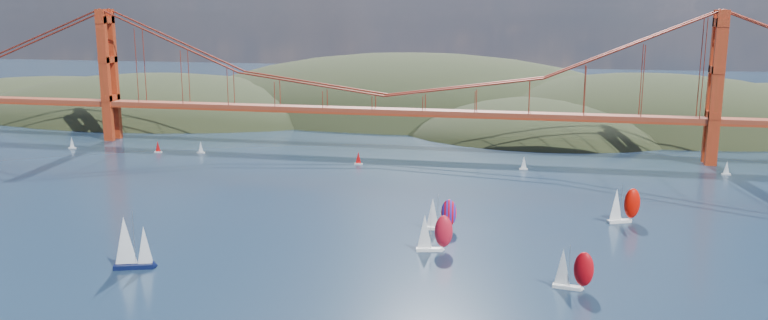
{
  "coord_description": "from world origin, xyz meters",
  "views": [
    {
      "loc": [
        60.65,
        -105.06,
        56.4
      ],
      "look_at": [
        18.53,
        90.0,
        15.13
      ],
      "focal_mm": 35.0,
      "sensor_mm": 36.0,
      "label": 1
    }
  ],
  "objects": [
    {
      "name": "racer_1",
      "position": [
        67.65,
        43.0,
        4.36
      ],
      "size": [
        8.2,
        3.98,
        9.23
      ],
      "rotation": [
        0.0,
        0.0,
        -0.15
      ],
      "color": "white",
      "rests_on": "ground"
    },
    {
      "name": "racer_0",
      "position": [
        36.68,
        60.91,
        4.64
      ],
      "size": [
        8.75,
        4.68,
        9.81
      ],
      "rotation": [
        0.0,
        0.0,
        0.21
      ],
      "color": "white",
      "rests_on": "ground"
    },
    {
      "name": "distant_boat_4",
      "position": [
        122.06,
        161.58,
        2.41
      ],
      "size": [
        3.0,
        2.0,
        4.7
      ],
      "color": "silver",
      "rests_on": "ground"
    },
    {
      "name": "distant_boat_3",
      "position": [
        -69.45,
        159.31,
        2.41
      ],
      "size": [
        3.0,
        2.0,
        4.7
      ],
      "color": "silver",
      "rests_on": "ground"
    },
    {
      "name": "headlands",
      "position": [
        44.95,
        278.29,
        -12.46
      ],
      "size": [
        725.0,
        225.0,
        96.0
      ],
      "color": "black",
      "rests_on": "ground"
    },
    {
      "name": "distant_boat_2",
      "position": [
        -86.38,
        156.85,
        2.41
      ],
      "size": [
        3.0,
        2.0,
        4.7
      ],
      "color": "silver",
      "rests_on": "ground"
    },
    {
      "name": "racer_3",
      "position": [
        82.31,
        94.98,
        4.9
      ],
      "size": [
        9.24,
        6.64,
        10.37
      ],
      "rotation": [
        0.0,
        0.0,
        0.45
      ],
      "color": "white",
      "rests_on": "ground"
    },
    {
      "name": "distant_boat_8",
      "position": [
        54.52,
        155.36,
        2.41
      ],
      "size": [
        3.0,
        2.0,
        4.7
      ],
      "color": "silver",
      "rests_on": "ground"
    },
    {
      "name": "distant_boat_9",
      "position": [
        -4.29,
        151.71,
        2.41
      ],
      "size": [
        3.0,
        2.0,
        4.7
      ],
      "color": "silver",
      "rests_on": "ground"
    },
    {
      "name": "sloop_navy",
      "position": [
        -26.0,
        35.21,
        5.79
      ],
      "size": [
        8.93,
        6.46,
        13.13
      ],
      "rotation": [
        0.0,
        0.0,
        0.34
      ],
      "color": "black",
      "rests_on": "ground"
    },
    {
      "name": "racer_rwb",
      "position": [
        35.83,
        78.2,
        4.32
      ],
      "size": [
        8.1,
        3.75,
        9.15
      ],
      "rotation": [
        0.0,
        0.0,
        0.12
      ],
      "color": "white",
      "rests_on": "ground"
    },
    {
      "name": "bridge",
      "position": [
        -1.75,
        180.0,
        32.23
      ],
      "size": [
        552.0,
        12.0,
        55.0
      ],
      "color": "maroon",
      "rests_on": "ground"
    },
    {
      "name": "distant_boat_1",
      "position": [
        -124.51,
        157.39,
        2.41
      ],
      "size": [
        3.0,
        2.0,
        4.7
      ],
      "color": "silver",
      "rests_on": "ground"
    }
  ]
}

